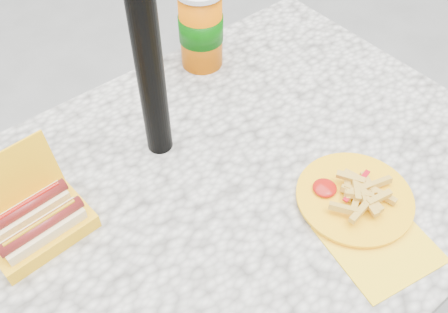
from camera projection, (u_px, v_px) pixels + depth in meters
picnic_table at (210, 227)px, 1.01m from camera, size 1.20×0.80×0.75m
hotdog_box at (36, 222)px, 0.85m from camera, size 0.18×0.15×0.14m
fries_plate at (357, 200)px, 0.90m from camera, size 0.24×0.29×0.04m
soda_cup at (201, 28)px, 1.11m from camera, size 0.10×0.10×0.19m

